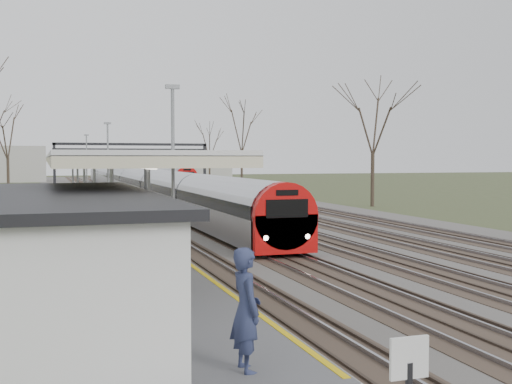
{
  "coord_description": "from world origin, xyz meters",
  "views": [
    {
      "loc": [
        -11.21,
        -4.3,
        3.95
      ],
      "look_at": [
        0.42,
        30.98,
        2.0
      ],
      "focal_mm": 45.0,
      "sensor_mm": 36.0,
      "label": 1
    }
  ],
  "objects": [
    {
      "name": "track_bed",
      "position": [
        0.26,
        55.0,
        0.06
      ],
      "size": [
        24.0,
        160.0,
        0.22
      ],
      "color": "#474442",
      "rests_on": "ground"
    },
    {
      "name": "platform",
      "position": [
        -9.05,
        37.5,
        0.5
      ],
      "size": [
        3.5,
        69.0,
        1.0
      ],
      "primitive_type": "cube",
      "color": "#9E9B93",
      "rests_on": "ground"
    },
    {
      "name": "canopy",
      "position": [
        -9.05,
        32.99,
        3.93
      ],
      "size": [
        4.1,
        50.0,
        3.11
      ],
      "color": "slate",
      "rests_on": "platform"
    },
    {
      "name": "signal_gantry",
      "position": [
        0.29,
        84.99,
        4.91
      ],
      "size": [
        21.0,
        0.59,
        6.08
      ],
      "color": "black",
      "rests_on": "ground"
    },
    {
      "name": "tree_east_far",
      "position": [
        14.0,
        42.0,
        7.29
      ],
      "size": [
        5.0,
        5.0,
        10.3
      ],
      "color": "#2D231C",
      "rests_on": "ground"
    },
    {
      "name": "train_near",
      "position": [
        -2.5,
        63.26,
        1.48
      ],
      "size": [
        2.62,
        90.21,
        3.05
      ],
      "color": "#9A9CA3",
      "rests_on": "ground"
    },
    {
      "name": "train_far",
      "position": [
        4.5,
        91.3,
        1.48
      ],
      "size": [
        2.62,
        45.21,
        3.05
      ],
      "color": "#9A9CA3",
      "rests_on": "ground"
    },
    {
      "name": "passenger",
      "position": [
        -8.62,
        4.0,
        1.87
      ],
      "size": [
        0.45,
        0.65,
        1.74
      ],
      "primitive_type": "imported",
      "rotation": [
        0.0,
        0.0,
        1.62
      ],
      "color": "#293050",
      "rests_on": "platform"
    }
  ]
}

